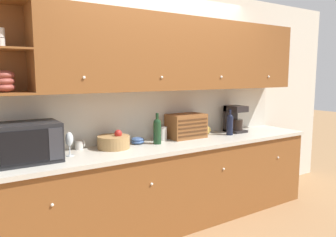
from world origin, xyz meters
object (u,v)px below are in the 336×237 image
(bread_box, at_px, (186,126))
(mug, at_px, (206,130))
(wine_glass, at_px, (69,140))
(wine_bottle, at_px, (157,130))
(second_wine_bottle, at_px, (230,124))
(coffee_maker, at_px, (234,119))
(bowl_stack_on_counter, at_px, (137,141))
(storage_canister, at_px, (162,134))
(fruit_basket, at_px, (114,142))
(microwave, at_px, (28,142))
(mug_blue_second, at_px, (79,145))

(bread_box, relative_size, mug, 4.78)
(wine_glass, distance_m, wine_bottle, 0.92)
(second_wine_bottle, relative_size, coffee_maker, 0.92)
(bowl_stack_on_counter, height_order, storage_canister, storage_canister)
(fruit_basket, relative_size, bowl_stack_on_counter, 2.22)
(wine_glass, height_order, coffee_maker, coffee_maker)
(microwave, relative_size, coffee_maker, 1.50)
(bowl_stack_on_counter, distance_m, mug, 0.99)
(fruit_basket, distance_m, wine_bottle, 0.48)
(wine_glass, relative_size, bowl_stack_on_counter, 1.52)
(bread_box, relative_size, coffee_maker, 1.29)
(microwave, relative_size, wine_bottle, 1.53)
(storage_canister, distance_m, mug, 0.68)
(microwave, height_order, wine_bottle, microwave)
(storage_canister, bearing_deg, mug, 4.78)
(wine_glass, xyz_separation_m, fruit_basket, (0.45, 0.07, -0.08))
(wine_glass, height_order, bowl_stack_on_counter, wine_glass)
(bowl_stack_on_counter, xyz_separation_m, second_wine_bottle, (1.17, -0.15, 0.10))
(fruit_basket, height_order, bowl_stack_on_counter, fruit_basket)
(wine_glass, xyz_separation_m, bowl_stack_on_counter, (0.75, 0.13, -0.11))
(microwave, bearing_deg, wine_bottle, 0.85)
(wine_bottle, distance_m, mug, 0.84)
(storage_canister, relative_size, coffee_maker, 0.46)
(bread_box, xyz_separation_m, second_wine_bottle, (0.54, -0.14, 0.00))
(microwave, bearing_deg, storage_canister, 5.76)
(fruit_basket, bearing_deg, bread_box, 3.08)
(microwave, xyz_separation_m, fruit_basket, (0.80, 0.07, -0.10))
(wine_glass, height_order, fruit_basket, wine_glass)
(fruit_basket, xyz_separation_m, bread_box, (0.92, 0.05, 0.07))
(wine_bottle, bearing_deg, microwave, -179.15)
(second_wine_bottle, bearing_deg, wine_glass, 179.25)
(wine_bottle, xyz_separation_m, coffee_maker, (1.20, 0.09, 0.02))
(coffee_maker, bearing_deg, second_wine_bottle, -146.91)
(wine_glass, relative_size, bread_box, 0.50)
(mug_blue_second, height_order, storage_canister, storage_canister)
(wine_glass, bearing_deg, second_wine_bottle, -0.75)
(wine_glass, height_order, wine_bottle, wine_bottle)
(microwave, relative_size, wine_glass, 2.31)
(wine_glass, height_order, storage_canister, wine_glass)
(bread_box, relative_size, second_wine_bottle, 1.40)
(fruit_basket, bearing_deg, microwave, -174.96)
(wine_bottle, bearing_deg, storage_canister, 42.44)
(wine_glass, distance_m, coffee_maker, 2.12)
(mug_blue_second, relative_size, bread_box, 0.21)
(wine_bottle, bearing_deg, second_wine_bottle, -2.31)
(wine_glass, distance_m, mug_blue_second, 0.29)
(bread_box, xyz_separation_m, coffee_maker, (0.75, -0.01, 0.03))
(microwave, xyz_separation_m, storage_canister, (1.40, 0.14, -0.09))
(microwave, height_order, storage_canister, microwave)
(wine_glass, relative_size, wine_bottle, 0.66)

